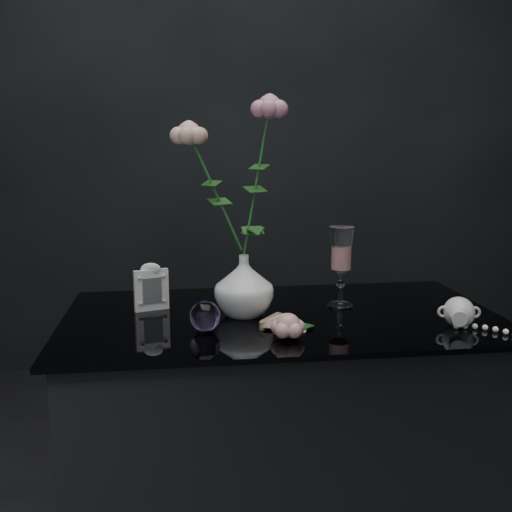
{
  "coord_description": "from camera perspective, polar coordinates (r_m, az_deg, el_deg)",
  "views": [
    {
      "loc": [
        -0.24,
        -1.34,
        1.18
      ],
      "look_at": [
        -0.07,
        -0.02,
        0.92
      ],
      "focal_mm": 42.0,
      "sensor_mm": 36.0,
      "label": 1
    }
  ],
  "objects": [
    {
      "name": "pearl_jar",
      "position": [
        1.45,
        18.78,
        -4.95
      ],
      "size": [
        0.28,
        0.29,
        0.07
      ],
      "primitive_type": null,
      "rotation": [
        0.0,
        0.0,
        -0.21
      ],
      "color": "silver",
      "rests_on": "table"
    },
    {
      "name": "wine_glass",
      "position": [
        1.53,
        8.09,
        -1.04
      ],
      "size": [
        0.08,
        0.08,
        0.21
      ],
      "primitive_type": null,
      "rotation": [
        0.0,
        0.0,
        -0.4
      ],
      "color": "white",
      "rests_on": "table"
    },
    {
      "name": "picture_frame",
      "position": [
        1.51,
        -9.95,
        -2.89
      ],
      "size": [
        0.11,
        0.09,
        0.12
      ],
      "primitive_type": null,
      "rotation": [
        0.0,
        0.0,
        0.3
      ],
      "color": "white",
      "rests_on": "table"
    },
    {
      "name": "loose_rose",
      "position": [
        1.29,
        3.06,
        -6.65
      ],
      "size": [
        0.15,
        0.18,
        0.06
      ],
      "primitive_type": null,
      "rotation": [
        0.0,
        0.0,
        0.2
      ],
      "color": "#E6A495",
      "rests_on": "table"
    },
    {
      "name": "vase",
      "position": [
        1.44,
        -1.15,
        -2.83
      ],
      "size": [
        0.15,
        0.15,
        0.15
      ],
      "primitive_type": "imported",
      "rotation": [
        0.0,
        0.0,
        -0.06
      ],
      "color": "white",
      "rests_on": "table"
    },
    {
      "name": "table",
      "position": [
        1.62,
        2.34,
        -18.63
      ],
      "size": [
        1.05,
        0.58,
        0.76
      ],
      "color": "black",
      "rests_on": "ground"
    },
    {
      "name": "roses",
      "position": [
        1.4,
        -1.98,
        7.85
      ],
      "size": [
        0.26,
        0.1,
        0.42
      ],
      "color": "#EBAF97",
      "rests_on": "vase"
    },
    {
      "name": "paperweight",
      "position": [
        1.34,
        -4.88,
        -5.72
      ],
      "size": [
        0.08,
        0.08,
        0.07
      ],
      "primitive_type": null,
      "rotation": [
        0.0,
        0.0,
        0.26
      ],
      "color": "#A181D2",
      "rests_on": "table"
    },
    {
      "name": "paper_fan",
      "position": [
        1.35,
        0.59,
        -6.58
      ],
      "size": [
        0.2,
        0.16,
        0.02
      ],
      "primitive_type": null,
      "rotation": [
        0.0,
        0.0,
        0.03
      ],
      "color": "beige",
      "rests_on": "table"
    }
  ]
}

